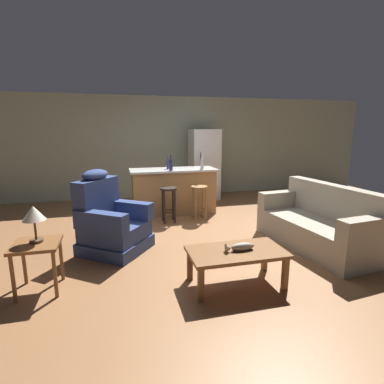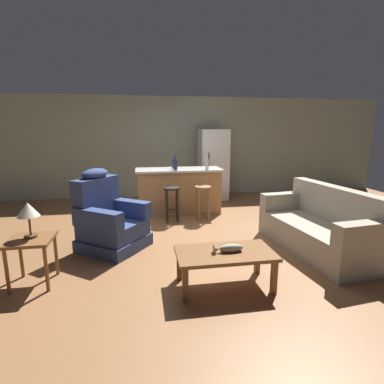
% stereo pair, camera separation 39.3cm
% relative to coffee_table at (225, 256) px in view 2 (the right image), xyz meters
% --- Properties ---
extents(ground_plane, '(12.00, 12.00, 0.00)m').
position_rel_coffee_table_xyz_m(ground_plane, '(-0.12, 1.82, -0.36)').
color(ground_plane, brown).
extents(back_wall, '(12.00, 0.05, 2.60)m').
position_rel_coffee_table_xyz_m(back_wall, '(-0.12, 4.94, 0.94)').
color(back_wall, '#9EA88E').
rests_on(back_wall, ground_plane).
extents(coffee_table, '(1.10, 0.60, 0.42)m').
position_rel_coffee_table_xyz_m(coffee_table, '(0.00, 0.00, 0.00)').
color(coffee_table, brown).
rests_on(coffee_table, ground_plane).
extents(fish_figurine, '(0.34, 0.10, 0.10)m').
position_rel_coffee_table_xyz_m(fish_figurine, '(0.03, -0.02, 0.10)').
color(fish_figurine, '#4C3823').
rests_on(fish_figurine, coffee_table).
extents(couch, '(1.05, 1.98, 0.94)m').
position_rel_coffee_table_xyz_m(couch, '(1.67, 0.77, -0.02)').
color(couch, '#9E937F').
rests_on(couch, ground_plane).
extents(recliner_near_lamp, '(1.18, 1.18, 1.20)m').
position_rel_coffee_table_xyz_m(recliner_near_lamp, '(-1.41, 1.41, 0.06)').
color(recliner_near_lamp, navy).
rests_on(recliner_near_lamp, ground_plane).
extents(end_table, '(0.48, 0.48, 0.56)m').
position_rel_coffee_table_xyz_m(end_table, '(-2.17, 0.42, 0.10)').
color(end_table, brown).
rests_on(end_table, ground_plane).
extents(table_lamp, '(0.24, 0.24, 0.41)m').
position_rel_coffee_table_xyz_m(table_lamp, '(-2.17, 0.44, 0.50)').
color(table_lamp, '#4C3823').
rests_on(table_lamp, end_table).
extents(kitchen_island, '(1.80, 0.70, 0.95)m').
position_rel_coffee_table_xyz_m(kitchen_island, '(-0.12, 3.17, 0.11)').
color(kitchen_island, '#9E7042').
rests_on(kitchen_island, ground_plane).
extents(bar_stool_left, '(0.32, 0.32, 0.68)m').
position_rel_coffee_table_xyz_m(bar_stool_left, '(-0.34, 2.54, 0.11)').
color(bar_stool_left, black).
rests_on(bar_stool_left, ground_plane).
extents(bar_stool_right, '(0.32, 0.32, 0.68)m').
position_rel_coffee_table_xyz_m(bar_stool_right, '(0.27, 2.54, 0.11)').
color(bar_stool_right, olive).
rests_on(bar_stool_right, ground_plane).
extents(refrigerator, '(0.70, 0.69, 1.76)m').
position_rel_coffee_table_xyz_m(refrigerator, '(0.91, 4.37, 0.52)').
color(refrigerator, white).
rests_on(refrigerator, ground_plane).
extents(bottle_tall_green, '(0.07, 0.07, 0.31)m').
position_rel_coffee_table_xyz_m(bottle_tall_green, '(0.43, 2.91, 0.70)').
color(bottle_tall_green, silver).
rests_on(bottle_tall_green, kitchen_island).
extents(bottle_short_amber, '(0.06, 0.06, 0.25)m').
position_rel_coffee_table_xyz_m(bottle_short_amber, '(-0.23, 3.20, 0.68)').
color(bottle_short_amber, '#23284C').
rests_on(bottle_short_amber, kitchen_island).
extents(bottle_wine_dark, '(0.07, 0.07, 0.31)m').
position_rel_coffee_table_xyz_m(bottle_wine_dark, '(-0.21, 2.93, 0.70)').
color(bottle_wine_dark, '#23284C').
rests_on(bottle_wine_dark, kitchen_island).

